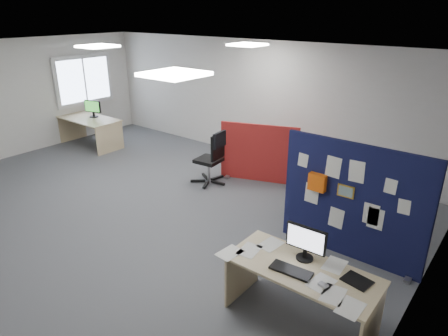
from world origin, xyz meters
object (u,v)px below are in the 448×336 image
Objects in this scene: main_desk at (303,280)px; second_desk at (91,124)px; red_divider at (259,154)px; office_chair at (213,155)px; monitor_main at (306,241)px; monitor_second at (93,108)px; navy_divider at (351,202)px.

main_desk is 0.97× the size of second_desk.
red_divider is 0.94m from office_chair.
monitor_main is 7.52m from second_desk.
office_chair is at bearing -16.36° from monitor_second.
second_desk is at bearing 161.12° from monitor_main.
red_divider reaches higher than office_chair.
monitor_main is 7.53m from monitor_second.
navy_divider is 1.25× the size of main_desk.
office_chair is at bearing -151.44° from red_divider.
navy_divider is at bearing -5.59° from second_desk.
red_divider reaches higher than monitor_main.
red_divider is at bearing -7.64° from monitor_second.
office_chair is (-3.11, 0.75, -0.23)m from navy_divider.
navy_divider reaches higher than office_chair.
monitor_second is 4.04m from office_chair.
monitor_main is 0.42× the size of office_chair.
second_desk is 4.04m from office_chair.
red_divider reaches higher than main_desk.
monitor_second is (-7.25, 2.39, 0.41)m from main_desk.
office_chair is at bearing 166.35° from navy_divider.
red_divider is at bearing 128.87° from monitor_main.
navy_divider reaches higher than monitor_main.
navy_divider is 3.21m from office_chair.
monitor_main reaches higher than office_chair.
navy_divider is 4.44× the size of monitor_main.
second_desk is at bearing -110.77° from monitor_second.
main_desk is 3.98m from office_chair.
navy_divider is 1.22× the size of second_desk.
red_divider is 0.90× the size of second_desk.
second_desk is (-4.66, -0.76, -0.03)m from red_divider.
navy_divider reaches higher than monitor_second.
red_divider is 3.26× the size of monitor_second.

